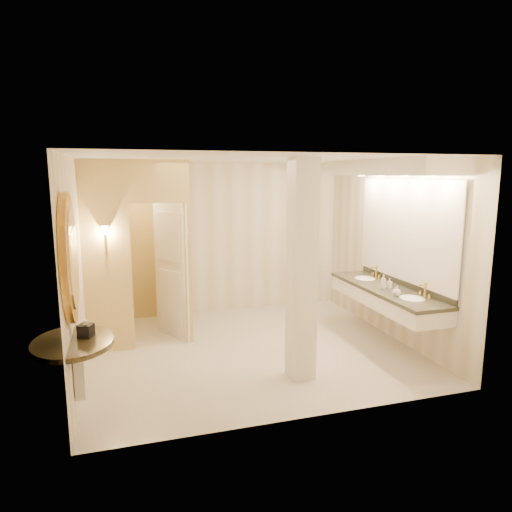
% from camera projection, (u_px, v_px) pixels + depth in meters
% --- Properties ---
extents(floor, '(4.50, 4.50, 0.00)m').
position_uv_depth(floor, '(250.00, 349.00, 6.62)').
color(floor, beige).
rests_on(floor, ground).
extents(ceiling, '(4.50, 4.50, 0.00)m').
position_uv_depth(ceiling, '(250.00, 159.00, 6.14)').
color(ceiling, silver).
rests_on(ceiling, wall_back).
extents(wall_back, '(4.50, 0.02, 2.70)m').
position_uv_depth(wall_back, '(220.00, 238.00, 8.27)').
color(wall_back, beige).
rests_on(wall_back, floor).
extents(wall_front, '(4.50, 0.02, 2.70)m').
position_uv_depth(wall_front, '(306.00, 292.00, 4.49)').
color(wall_front, beige).
rests_on(wall_front, floor).
extents(wall_left, '(0.02, 4.00, 2.70)m').
position_uv_depth(wall_left, '(79.00, 267.00, 5.75)').
color(wall_left, beige).
rests_on(wall_left, floor).
extents(wall_right, '(0.02, 4.00, 2.70)m').
position_uv_depth(wall_right, '(391.00, 250.00, 7.01)').
color(wall_right, beige).
rests_on(wall_right, floor).
extents(toilet_closet, '(1.50, 1.55, 2.70)m').
position_uv_depth(toilet_closet, '(162.00, 248.00, 6.97)').
color(toilet_closet, '#F3E07F').
rests_on(toilet_closet, floor).
extents(wall_sconce, '(0.14, 0.14, 0.42)m').
position_uv_depth(wall_sconce, '(105.00, 232.00, 6.18)').
color(wall_sconce, gold).
rests_on(wall_sconce, toilet_closet).
extents(vanity, '(0.75, 2.46, 2.09)m').
position_uv_depth(vanity, '(391.00, 236.00, 6.51)').
color(vanity, white).
rests_on(vanity, floor).
extents(console_shelf, '(0.98, 0.98, 1.94)m').
position_uv_depth(console_shelf, '(71.00, 294.00, 4.44)').
color(console_shelf, black).
rests_on(console_shelf, floor).
extents(pillar, '(0.30, 0.30, 2.70)m').
position_uv_depth(pillar, '(302.00, 271.00, 5.49)').
color(pillar, white).
rests_on(pillar, floor).
extents(tissue_box, '(0.17, 0.17, 0.13)m').
position_uv_depth(tissue_box, '(86.00, 331.00, 4.60)').
color(tissue_box, black).
rests_on(tissue_box, console_shelf).
extents(toilet, '(0.47, 0.76, 0.75)m').
position_uv_depth(toilet, '(110.00, 302.00, 7.65)').
color(toilet, white).
rests_on(toilet, floor).
extents(soap_bottle_a, '(0.07, 0.07, 0.14)m').
position_uv_depth(soap_bottle_a, '(389.00, 283.00, 6.60)').
color(soap_bottle_a, beige).
rests_on(soap_bottle_a, vanity).
extents(soap_bottle_b, '(0.10, 0.10, 0.13)m').
position_uv_depth(soap_bottle_b, '(397.00, 291.00, 6.17)').
color(soap_bottle_b, silver).
rests_on(soap_bottle_b, vanity).
extents(soap_bottle_c, '(0.09, 0.09, 0.20)m').
position_uv_depth(soap_bottle_c, '(383.00, 282.00, 6.55)').
color(soap_bottle_c, '#C6B28C').
rests_on(soap_bottle_c, vanity).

